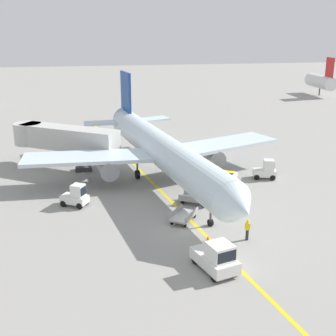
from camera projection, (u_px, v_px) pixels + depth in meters
ground_plane at (189, 227)px, 37.10m from camera, size 300.00×300.00×0.00m
taxi_line_yellow at (174, 204)px, 41.73m from camera, size 14.83×78.72×0.01m
airliner at (161, 149)px, 46.99m from camera, size 28.13×35.19×10.10m
jet_bridge at (59, 138)px, 51.36m from camera, size 12.10×9.10×4.85m
pushback_tug at (216, 258)px, 30.20m from camera, size 2.84×3.99×2.20m
baggage_tug_near_wing at (266, 170)px, 48.35m from camera, size 2.66×1.89×2.10m
baggage_tug_by_cargo_door at (76, 196)px, 41.05m from camera, size 2.73×2.32×2.10m
belt_loader_forward_hold at (226, 178)px, 46.32m from camera, size 3.69×4.91×2.59m
baggage_cart_loaded at (196, 199)px, 41.77m from camera, size 3.64×2.77×0.94m
baggage_cart_empty_trailing at (183, 216)px, 38.04m from camera, size 2.89×3.53×0.94m
ground_crew_marshaller at (247, 229)px, 34.60m from camera, size 0.36×0.24×1.70m
safety_cone_nose_left at (208, 238)px, 34.59m from camera, size 0.36×0.36×0.44m
safety_cone_nose_right at (172, 168)px, 51.37m from camera, size 0.36×0.36×0.44m
distant_aircraft_mid_right at (321, 81)px, 103.80m from camera, size 3.00×10.10×8.80m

